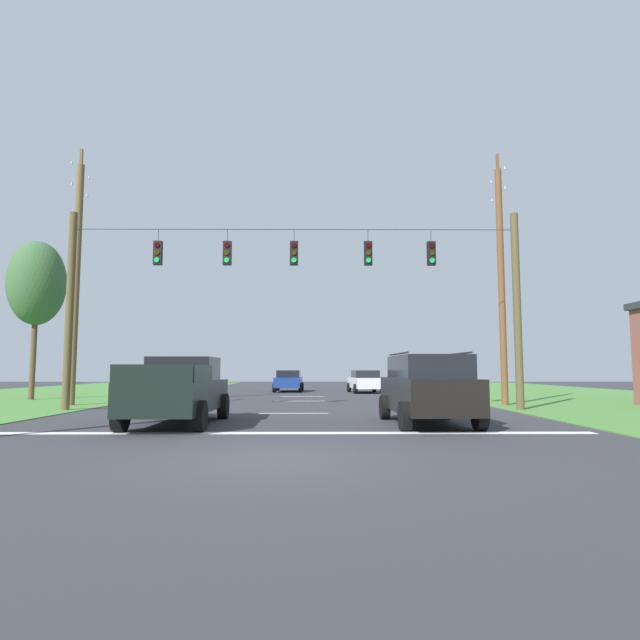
{
  "coord_description": "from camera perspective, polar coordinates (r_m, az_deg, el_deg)",
  "views": [
    {
      "loc": [
        0.81,
        -9.59,
        1.58
      ],
      "look_at": [
        0.96,
        11.44,
        3.54
      ],
      "focal_mm": 29.9,
      "sensor_mm": 36.0,
      "label": 1
    }
  ],
  "objects": [
    {
      "name": "pickup_truck",
      "position": [
        16.09,
        -14.83,
        -7.32
      ],
      "size": [
        2.33,
        5.42,
        1.95
      ],
      "color": "black",
      "rests_on": "ground"
    },
    {
      "name": "utility_pole_near_left",
      "position": [
        26.23,
        -24.64,
        4.19
      ],
      "size": [
        0.32,
        1.9,
        11.62
      ],
      "color": "brown",
      "rests_on": "ground"
    },
    {
      "name": "distant_car_crossing_white",
      "position": [
        36.71,
        4.86,
        -6.53
      ],
      "size": [
        2.33,
        4.45,
        1.52
      ],
      "color": "silver",
      "rests_on": "ground"
    },
    {
      "name": "tree_roadside_right",
      "position": [
        31.88,
        -28.04,
        3.45
      ],
      "size": [
        2.9,
        2.9,
        8.36
      ],
      "color": "brown",
      "rests_on": "ground"
    },
    {
      "name": "lane_dash_2",
      "position": [
        31.59,
        -1.91,
        -8.17
      ],
      "size": [
        2.5,
        0.15,
        0.01
      ],
      "primitive_type": "cube",
      "rotation": [
        0.0,
        0.0,
        1.57
      ],
      "color": "white",
      "rests_on": "ground"
    },
    {
      "name": "lane_dash_1",
      "position": [
        27.06,
        -2.16,
        -8.65
      ],
      "size": [
        2.5,
        0.15,
        0.01
      ],
      "primitive_type": "cube",
      "rotation": [
        0.0,
        0.0,
        1.57
      ],
      "color": "white",
      "rests_on": "ground"
    },
    {
      "name": "lane_dash_0",
      "position": [
        19.53,
        -2.84,
        -9.93
      ],
      "size": [
        2.5,
        0.15,
        0.01
      ],
      "primitive_type": "cube",
      "rotation": [
        0.0,
        0.0,
        1.57
      ],
      "color": "white",
      "rests_on": "ground"
    },
    {
      "name": "distant_car_oncoming",
      "position": [
        38.51,
        -3.37,
        -6.49
      ],
      "size": [
        2.08,
        4.33,
        1.52
      ],
      "color": "navy",
      "rests_on": "ground"
    },
    {
      "name": "stop_bar_stripe",
      "position": [
        13.57,
        -3.93,
        -11.97
      ],
      "size": [
        15.55,
        0.45,
        0.01
      ],
      "primitive_type": "cube",
      "color": "white",
      "rests_on": "ground"
    },
    {
      "name": "ground_plane",
      "position": [
        9.75,
        -5.36,
        -14.61
      ],
      "size": [
        120.0,
        120.0,
        0.0
      ],
      "primitive_type": "plane",
      "color": "#333338"
    },
    {
      "name": "utility_pole_mid_right",
      "position": [
        25.25,
        18.82,
        4.26
      ],
      "size": [
        0.29,
        1.86,
        11.41
      ],
      "color": "brown",
      "rests_on": "ground"
    },
    {
      "name": "suv_black",
      "position": [
        15.79,
        11.4,
        -7.09
      ],
      "size": [
        2.34,
        4.86,
        2.05
      ],
      "color": "black",
      "rests_on": "ground"
    },
    {
      "name": "overhead_signal_span",
      "position": [
        20.99,
        -2.75,
        2.45
      ],
      "size": [
        17.89,
        0.31,
        7.81
      ],
      "color": "brown",
      "rests_on": "ground"
    }
  ]
}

